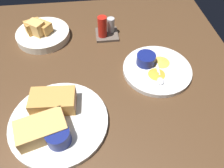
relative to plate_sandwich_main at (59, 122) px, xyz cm
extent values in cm
cube|color=#4C331E|center=(8.83, 13.65, -2.30)|extent=(110.00, 110.00, 3.00)
cylinder|color=silver|center=(0.00, 0.00, 0.00)|extent=(28.39, 28.39, 1.60)
cube|color=#C68C42|center=(-1.33, 5.23, 3.20)|extent=(13.46, 8.42, 4.80)
cube|color=#DB938E|center=(-1.33, 5.23, 3.20)|extent=(13.68, 7.83, 0.80)
cube|color=tan|center=(-3.86, -3.77, 3.20)|extent=(14.62, 10.96, 4.80)
cube|color=#DB938E|center=(-3.86, -3.77, 3.20)|extent=(14.69, 10.45, 0.80)
cylinder|color=navy|center=(0.59, -6.36, 3.00)|extent=(6.48, 6.48, 4.40)
cylinder|color=black|center=(0.59, -6.36, 4.80)|extent=(5.32, 5.32, 0.60)
cube|color=silver|center=(-3.64, 2.14, 1.05)|extent=(3.17, 5.28, 0.40)
ellipsoid|color=silver|center=(-1.19, -2.79, 1.20)|extent=(3.40, 3.85, 0.80)
cylinder|color=silver|center=(33.30, 17.23, 0.00)|extent=(23.86, 23.86, 1.60)
cylinder|color=navy|center=(29.72, 20.21, 2.61)|extent=(6.63, 6.63, 3.62)
cylinder|color=olive|center=(29.72, 20.21, 4.02)|extent=(5.44, 5.44, 0.60)
cube|color=silver|center=(33.22, 16.40, 1.05)|extent=(1.28, 5.55, 0.40)
ellipsoid|color=silver|center=(32.74, 10.92, 1.20)|extent=(2.47, 3.38, 0.80)
cone|color=gold|center=(35.31, 19.87, 1.10)|extent=(7.11, 7.11, 0.60)
cone|color=gold|center=(33.77, 20.39, 1.10)|extent=(7.41, 7.41, 0.60)
cone|color=gold|center=(32.32, 14.33, 1.10)|extent=(8.29, 8.29, 0.60)
cylinder|color=silver|center=(-7.77, 41.19, 0.70)|extent=(21.05, 21.05, 3.00)
cube|color=tan|center=(-9.46, 40.19, 4.79)|extent=(7.44, 7.10, 5.18)
cube|color=#C68C42|center=(-10.63, 41.42, 4.54)|extent=(7.31, 6.55, 4.69)
cube|color=#C68C42|center=(-6.95, 40.93, 4.20)|extent=(7.44, 7.15, 4.01)
cube|color=brown|center=(17.90, 39.68, -0.30)|extent=(9.00, 9.00, 1.00)
cylinder|color=red|center=(16.10, 38.48, 4.45)|extent=(3.60, 3.60, 8.50)
cylinder|color=#B2B2B2|center=(19.70, 41.08, 3.20)|extent=(3.00, 3.00, 6.00)
camera|label=1|loc=(11.36, -34.68, 55.51)|focal=35.43mm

